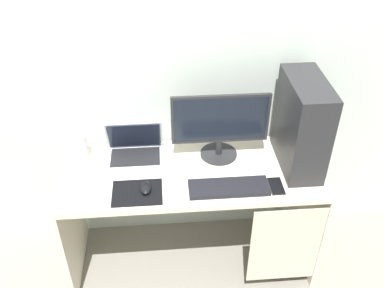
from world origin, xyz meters
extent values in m
plane|color=gray|center=(0.00, 0.00, 0.00)|extent=(8.00, 8.00, 0.00)
cube|color=beige|center=(0.00, 0.33, 1.30)|extent=(4.00, 0.04, 2.60)
cube|color=beige|center=(0.00, 0.00, 0.72)|extent=(1.44, 0.57, 0.03)
cube|color=beige|center=(-0.71, 0.00, 0.35)|extent=(0.02, 0.57, 0.70)
cube|color=beige|center=(0.71, 0.00, 0.35)|extent=(0.02, 0.57, 0.70)
cube|color=beige|center=(0.50, -0.28, 0.39)|extent=(0.40, 0.01, 0.56)
cube|color=#232326|center=(0.59, 0.03, 0.99)|extent=(0.19, 0.43, 0.51)
cylinder|color=#232326|center=(0.16, 0.13, 0.74)|extent=(0.21, 0.21, 0.01)
cylinder|color=#232326|center=(0.16, 0.13, 0.80)|extent=(0.04, 0.04, 0.09)
cube|color=#232326|center=(0.16, 0.12, 0.99)|extent=(0.54, 0.02, 0.30)
cube|color=black|center=(0.16, 0.11, 0.99)|extent=(0.51, 0.00, 0.27)
cube|color=#B7BCC6|center=(-0.31, 0.11, 0.74)|extent=(0.32, 0.25, 0.01)
cube|color=black|center=(-0.31, 0.13, 0.75)|extent=(0.28, 0.17, 0.00)
cube|color=#B7BCC6|center=(-0.31, 0.19, 0.86)|extent=(0.32, 0.09, 0.22)
cube|color=black|center=(-0.31, 0.19, 0.85)|extent=(0.29, 0.07, 0.19)
cylinder|color=silver|center=(-0.62, 0.17, 0.81)|extent=(0.08, 0.08, 0.14)
cube|color=black|center=(0.18, -0.17, 0.75)|extent=(0.42, 0.14, 0.02)
cube|color=black|center=(-0.30, -0.16, 0.74)|extent=(0.26, 0.20, 0.00)
ellipsoid|color=black|center=(-0.25, -0.15, 0.76)|extent=(0.06, 0.10, 0.03)
cube|color=black|center=(0.43, -0.17, 0.74)|extent=(0.07, 0.13, 0.01)
camera|label=1|loc=(-0.15, -1.83, 2.27)|focal=40.46mm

